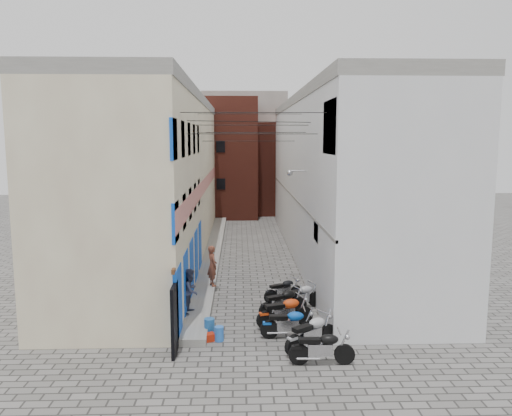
{
  "coord_description": "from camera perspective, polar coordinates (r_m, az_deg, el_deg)",
  "views": [
    {
      "loc": [
        -0.5,
        -15.23,
        6.6
      ],
      "look_at": [
        0.36,
        10.78,
        3.0
      ],
      "focal_mm": 35.0,
      "sensor_mm": 36.0,
      "label": 1
    }
  ],
  "objects": [
    {
      "name": "motorcycle_e",
      "position": [
        19.04,
        3.14,
        -10.56
      ],
      "size": [
        2.1,
        1.44,
        1.17
      ],
      "primitive_type": null,
      "rotation": [
        0.0,
        0.0,
        -1.13
      ],
      "color": "black",
      "rests_on": "ground"
    },
    {
      "name": "water_jug_far",
      "position": [
        17.51,
        -5.35,
        -13.33
      ],
      "size": [
        0.46,
        0.46,
        0.56
      ],
      "primitive_type": "cylinder",
      "rotation": [
        0.0,
        0.0,
        -0.36
      ],
      "color": "#2262AA",
      "rests_on": "ground"
    },
    {
      "name": "building_right",
      "position": [
        28.84,
        9.11,
        3.61
      ],
      "size": [
        5.94,
        26.0,
        9.0
      ],
      "color": "silver",
      "rests_on": "ground"
    },
    {
      "name": "motorcycle_d",
      "position": [
        17.99,
        3.35,
        -11.58
      ],
      "size": [
        2.22,
        1.26,
        1.23
      ],
      "primitive_type": null,
      "rotation": [
        0.0,
        0.0,
        -1.28
      ],
      "color": "red",
      "rests_on": "ground"
    },
    {
      "name": "red_crate",
      "position": [
        17.05,
        -5.46,
        -14.49
      ],
      "size": [
        0.48,
        0.43,
        0.25
      ],
      "primitive_type": "cube",
      "rotation": [
        0.0,
        0.0,
        0.39
      ],
      "color": "#A9220C",
      "rests_on": "ground"
    },
    {
      "name": "far_shopfront",
      "position": [
        40.8,
        -1.19,
        0.27
      ],
      "size": [
        2.0,
        0.3,
        2.4
      ],
      "primitive_type": "cube",
      "color": "black",
      "rests_on": "ground"
    },
    {
      "name": "motorcycle_g",
      "position": [
        20.72,
        3.19,
        -9.21
      ],
      "size": [
        1.87,
        1.3,
        1.04
      ],
      "primitive_type": null,
      "rotation": [
        0.0,
        0.0,
        -1.12
      ],
      "color": "black",
      "rests_on": "ground"
    },
    {
      "name": "building_far_concrete",
      "position": [
        49.25,
        -1.33,
        6.59
      ],
      "size": [
        8.0,
        5.0,
        11.0
      ],
      "primitive_type": "cube",
      "color": "gray",
      "rests_on": "ground"
    },
    {
      "name": "motorcycle_f",
      "position": [
        19.84,
        5.22,
        -9.91
      ],
      "size": [
        1.98,
        1.41,
        1.11
      ],
      "primitive_type": null,
      "rotation": [
        0.0,
        0.0,
        -1.1
      ],
      "color": "#A6A5AA",
      "rests_on": "ground"
    },
    {
      "name": "plinth",
      "position": [
        29.01,
        -4.94,
        -5.05
      ],
      "size": [
        0.9,
        26.0,
        0.25
      ],
      "primitive_type": "cube",
      "color": "gray",
      "rests_on": "ground"
    },
    {
      "name": "building_far_brick_left",
      "position": [
        43.29,
        -3.91,
        5.74
      ],
      "size": [
        6.0,
        6.0,
        10.0
      ],
      "primitive_type": "cube",
      "color": "maroon",
      "rests_on": "ground"
    },
    {
      "name": "motorcycle_a",
      "position": [
        15.33,
        7.54,
        -15.37
      ],
      "size": [
        1.98,
        0.69,
        1.14
      ],
      "primitive_type": null,
      "rotation": [
        0.0,
        0.0,
        -1.6
      ],
      "color": "black",
      "rests_on": "ground"
    },
    {
      "name": "building_far_brick_right",
      "position": [
        45.44,
        2.52,
        4.59
      ],
      "size": [
        5.0,
        6.0,
        8.0
      ],
      "primitive_type": "cube",
      "color": "maroon",
      "rests_on": "ground"
    },
    {
      "name": "overhead_wires",
      "position": [
        22.89,
        -0.66,
        9.18
      ],
      "size": [
        5.8,
        13.02,
        1.32
      ],
      "color": "black",
      "rests_on": "ground"
    },
    {
      "name": "person_b",
      "position": [
        18.75,
        -7.5,
        -9.34
      ],
      "size": [
        0.82,
        0.94,
        1.64
      ],
      "primitive_type": "imported",
      "rotation": [
        0.0,
        0.0,
        1.29
      ],
      "color": "#383D55",
      "rests_on": "plinth"
    },
    {
      "name": "building_left",
      "position": [
        28.61,
        -10.93,
        3.52
      ],
      "size": [
        5.1,
        27.0,
        9.0
      ],
      "color": "#C3B193",
      "rests_on": "ground"
    },
    {
      "name": "ground",
      "position": [
        16.61,
        -0.01,
        -15.54
      ],
      "size": [
        90.0,
        90.0,
        0.0
      ],
      "primitive_type": "plane",
      "color": "#5B5956",
      "rests_on": "ground"
    },
    {
      "name": "motorcycle_c",
      "position": [
        17.06,
        3.82,
        -12.87
      ],
      "size": [
        1.96,
        0.65,
        1.13
      ],
      "primitive_type": null,
      "rotation": [
        0.0,
        0.0,
        -1.59
      ],
      "color": "#0B48AA",
      "rests_on": "ground"
    },
    {
      "name": "person_a",
      "position": [
        21.94,
        -5.01,
        -6.58
      ],
      "size": [
        0.63,
        0.76,
        1.78
      ],
      "primitive_type": "imported",
      "rotation": [
        0.0,
        0.0,
        1.94
      ],
      "color": "brown",
      "rests_on": "plinth"
    },
    {
      "name": "water_jug_near",
      "position": [
        16.99,
        -4.25,
        -14.14
      ],
      "size": [
        0.39,
        0.39,
        0.48
      ],
      "primitive_type": "cylinder",
      "rotation": [
        0.0,
        0.0,
        -0.29
      ],
      "color": "blue",
      "rests_on": "ground"
    },
    {
      "name": "motorcycle_b",
      "position": [
        16.23,
        6.37,
        -13.82
      ],
      "size": [
        2.12,
        1.79,
        1.23
      ],
      "primitive_type": null,
      "rotation": [
        0.0,
        0.0,
        -0.95
      ],
      "color": "#A0A1A5",
      "rests_on": "ground"
    }
  ]
}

